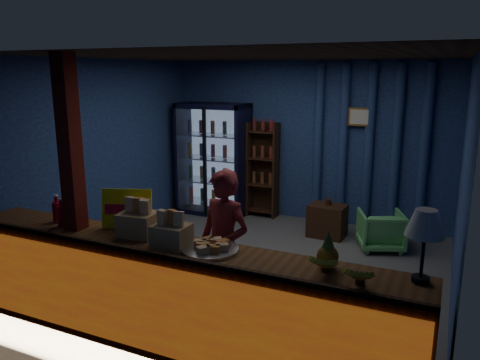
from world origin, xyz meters
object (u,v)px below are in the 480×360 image
(green_chair, at_px, (381,230))
(table_lamp, at_px, (425,226))
(shopkeeper, at_px, (224,248))
(pastry_tray, at_px, (210,248))

(green_chair, relative_size, table_lamp, 1.09)
(shopkeeper, xyz_separation_m, table_lamp, (1.80, -0.43, 0.61))
(green_chair, bearing_deg, pastry_tray, 51.65)
(shopkeeper, distance_m, table_lamp, 1.95)
(green_chair, height_order, table_lamp, table_lamp)
(shopkeeper, height_order, pastry_tray, shopkeeper)
(shopkeeper, xyz_separation_m, pastry_tray, (0.14, -0.54, 0.21))
(shopkeeper, bearing_deg, table_lamp, -2.70)
(pastry_tray, bearing_deg, shopkeeper, 105.07)
(pastry_tray, bearing_deg, table_lamp, 3.55)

